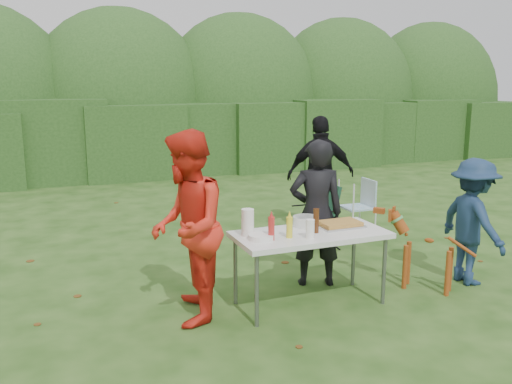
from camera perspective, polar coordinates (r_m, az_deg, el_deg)
name	(u,v)px	position (r m, az deg, el deg)	size (l,w,h in m)	color
ground	(277,310)	(5.40, 2.23, -12.26)	(80.00, 80.00, 0.00)	#1E4211
hedge_row	(133,140)	(12.73, -12.79, 5.32)	(22.00, 1.40, 1.70)	#23471C
shrub_backdrop	(121,104)	(14.26, -14.01, 8.94)	(20.00, 2.60, 3.20)	#3D6628
folding_table	(310,238)	(5.33, 5.75, -4.80)	(1.50, 0.70, 0.74)	silver
person_cook	(316,213)	(5.84, 6.35, -2.23)	(0.58, 0.38, 1.59)	black
person_red_jacket	(187,228)	(4.94, -7.26, -3.74)	(0.86, 0.67, 1.77)	red
person_black_puffy	(321,175)	(7.92, 6.83, 1.83)	(1.00, 0.42, 1.70)	black
child	(473,222)	(6.32, 21.84, -2.92)	(0.89, 0.51, 1.38)	#182E4D
dog	(428,252)	(6.02, 17.69, -6.07)	(0.87, 0.35, 0.83)	#8B3D14
camping_chair	(315,216)	(7.20, 6.23, -2.56)	(0.54, 0.54, 0.86)	#183F2C
lawn_chair	(357,205)	(8.14, 10.56, -1.36)	(0.46, 0.46, 0.77)	#5298BA
food_tray	(340,226)	(5.54, 8.82, -3.53)	(0.45, 0.30, 0.02)	#B7B7BA
focaccia_bread	(340,223)	(5.54, 8.82, -3.25)	(0.40, 0.26, 0.04)	#B98237
mustard_bottle	(289,227)	(5.09, 3.54, -3.73)	(0.06, 0.06, 0.20)	yellow
ketchup_bottle	(271,229)	(5.01, 1.63, -3.87)	(0.06, 0.06, 0.22)	red
beer_bottle	(316,221)	(5.27, 6.34, -3.02)	(0.06, 0.06, 0.24)	#47230F
paper_towel_roll	(248,222)	(5.14, -0.88, -3.23)	(0.12, 0.12, 0.26)	white
cup_stack	(310,229)	(5.09, 5.71, -3.89)	(0.08, 0.08, 0.18)	white
pasta_bowl	(306,221)	(5.52, 5.25, -3.09)	(0.26, 0.26, 0.10)	silver
plate_stack	(261,237)	(5.04, 0.54, -4.75)	(0.24, 0.24, 0.05)	white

